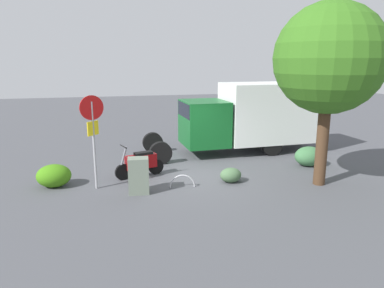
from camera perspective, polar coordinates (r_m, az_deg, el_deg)
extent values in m
plane|color=#494B50|center=(12.98, 1.03, -4.87)|extent=(60.00, 60.00, 0.00)
cylinder|color=black|center=(17.46, 9.72, 1.19)|extent=(0.91, 0.27, 0.90)
cylinder|color=black|center=(15.81, 12.63, -0.20)|extent=(0.91, 0.27, 0.90)
cylinder|color=black|center=(16.03, -6.27, 0.23)|extent=(0.91, 0.27, 0.90)
cylinder|color=black|center=(14.21, -5.02, -1.43)|extent=(0.91, 0.27, 0.90)
cube|color=white|center=(16.58, 12.55, 4.99)|extent=(4.44, 2.32, 2.60)
cube|color=#135A24|center=(15.41, 1.92, 3.38)|extent=(1.86, 2.15, 1.90)
cube|color=black|center=(15.32, 1.94, 5.59)|extent=(1.87, 1.99, 0.60)
cylinder|color=black|center=(12.56, -10.93, -4.41)|extent=(0.56, 0.26, 0.56)
cylinder|color=black|center=(13.01, -5.76, -3.61)|extent=(0.56, 0.26, 0.56)
cube|color=maroon|center=(12.71, -8.13, -2.77)|extent=(1.15, 0.63, 0.48)
cube|color=black|center=(12.68, -7.75, -1.53)|extent=(0.69, 0.46, 0.12)
cylinder|color=slate|center=(12.42, -10.82, -1.96)|extent=(0.29, 0.15, 0.69)
cylinder|color=black|center=(12.33, -10.89, -0.39)|extent=(0.20, 0.54, 0.04)
cylinder|color=#9E9EA3|center=(11.62, -15.33, -0.33)|extent=(0.08, 0.08, 2.81)
cylinder|color=red|center=(11.39, -15.70, 5.59)|extent=(0.71, 0.32, 0.76)
cube|color=yellow|center=(11.49, -15.50, 2.42)|extent=(0.33, 0.33, 0.44)
cylinder|color=#47301E|center=(12.36, 20.03, 0.31)|extent=(0.38, 0.38, 2.88)
sphere|color=#346B1C|center=(12.09, 21.03, 12.62)|extent=(3.44, 3.44, 3.44)
cube|color=slate|center=(11.16, -8.51, -5.02)|extent=(0.67, 0.51, 1.13)
torus|color=#B7B7BC|center=(11.74, -1.55, -6.88)|extent=(0.85, 0.15, 0.85)
ellipsoid|color=#3E7143|center=(14.66, 18.12, -1.87)|extent=(1.12, 0.92, 0.76)
ellipsoid|color=#466642|center=(12.18, 6.19, -4.95)|extent=(0.73, 0.60, 0.50)
ellipsoid|color=#418216|center=(12.49, -21.15, -4.74)|extent=(1.09, 0.89, 0.74)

